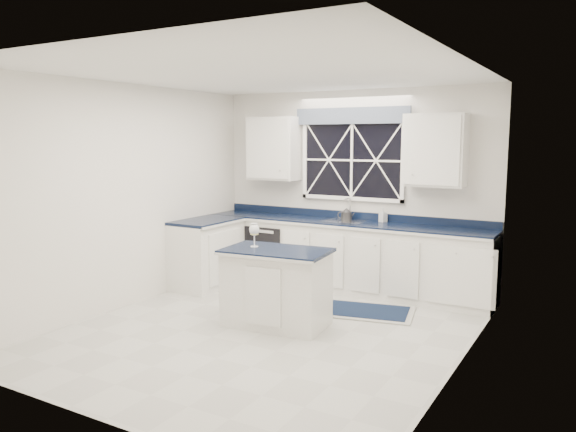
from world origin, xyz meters
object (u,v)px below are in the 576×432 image
Objects in this scene: dishwasher at (274,252)px; kettle at (346,215)px; island at (276,287)px; faucet at (349,208)px; soap_bottle at (383,215)px; wine_glass at (254,231)px.

kettle reaches higher than dishwasher.
dishwasher is 2.04m from island.
faucet is at bearing 83.88° from island.
dishwasher is at bearing 174.33° from kettle.
soap_bottle is at bearing 7.04° from dishwasher.
faucet is (1.10, 0.19, 0.69)m from dishwasher.
dishwasher is 0.68× the size of island.
soap_bottle is (0.49, 0.00, -0.06)m from faucet.
faucet reaches higher than soap_bottle.
island is 6.40× the size of soap_bottle.
faucet is 1.26× the size of kettle.
island is 1.91m from kettle.
kettle is 0.90× the size of wine_glass.
dishwasher is 1.72m from soap_bottle.
dishwasher is 3.41× the size of kettle.
kettle reaches higher than island.
dishwasher is at bearing 116.44° from island.
faucet is at bearing 10.02° from dishwasher.
island is (-0.01, -1.92, -0.67)m from faucet.
island is at bearing -90.34° from faucet.
wine_glass reaches higher than dishwasher.
island is at bearing -104.59° from soap_bottle.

